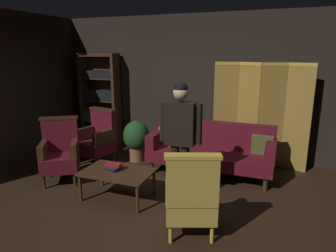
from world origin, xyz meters
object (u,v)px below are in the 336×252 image
object	(u,v)px
armchair_wing_left	(98,138)
book_red_leather	(113,165)
book_navy_cloth	(113,167)
folding_screen	(260,113)
standing_figure	(180,132)
velvet_couch	(211,148)
bookshelf	(101,99)
potted_plant	(136,138)
armchair_wing_right	(60,152)
book_black_cloth	(113,169)
armchair_gilt_accent	(191,196)
coffee_table	(117,174)

from	to	relation	value
armchair_wing_left	book_red_leather	bearing A→B (deg)	-47.58
book_red_leather	book_navy_cloth	bearing A→B (deg)	90.00
folding_screen	standing_figure	distance (m)	2.11
folding_screen	velvet_couch	xyz separation A→B (m)	(-0.72, -0.71, -0.53)
folding_screen	velvet_couch	distance (m)	1.14
bookshelf	velvet_couch	distance (m)	2.86
velvet_couch	potted_plant	distance (m)	1.49
folding_screen	armchair_wing_right	size ratio (longest dim) A/B	1.83
standing_figure	book_black_cloth	size ratio (longest dim) A/B	9.25
book_black_cloth	armchair_gilt_accent	bearing A→B (deg)	-20.68
bookshelf	armchair_wing_right	xyz separation A→B (m)	(0.47, -1.94, -0.57)
velvet_couch	book_navy_cloth	bearing A→B (deg)	-128.61
bookshelf	book_navy_cloth	xyz separation A→B (m)	(1.59, -2.13, -0.59)
velvet_couch	book_red_leather	distance (m)	1.78
velvet_couch	standing_figure	world-z (taller)	standing_figure
velvet_couch	standing_figure	bearing A→B (deg)	-97.36
armchair_wing_right	potted_plant	distance (m)	1.47
armchair_wing_right	potted_plant	size ratio (longest dim) A/B	1.30
velvet_couch	book_black_cloth	bearing A→B (deg)	-128.61
velvet_couch	armchair_gilt_accent	bearing A→B (deg)	-83.80
folding_screen	coffee_table	bearing A→B (deg)	-129.51
book_navy_cloth	armchair_wing_right	bearing A→B (deg)	170.03
coffee_table	armchair_wing_right	xyz separation A→B (m)	(-1.20, 0.22, 0.12)
coffee_table	book_red_leather	world-z (taller)	book_red_leather
armchair_gilt_accent	book_red_leather	size ratio (longest dim) A/B	4.62
standing_figure	book_black_cloth	xyz separation A→B (m)	(-0.95, -0.18, -0.59)
bookshelf	standing_figure	distance (m)	3.21
folding_screen	armchair_gilt_accent	bearing A→B (deg)	-101.20
armchair_wing_left	book_navy_cloth	xyz separation A→B (m)	(1.00, -1.10, -0.03)
bookshelf	standing_figure	bearing A→B (deg)	-37.50
standing_figure	potted_plant	xyz separation A→B (m)	(-1.33, 1.29, -0.57)
bookshelf	book_navy_cloth	distance (m)	2.73
armchair_gilt_accent	armchair_wing_right	distance (m)	2.53
coffee_table	armchair_wing_right	bearing A→B (deg)	169.50
book_red_leather	armchair_wing_right	bearing A→B (deg)	170.03
potted_plant	armchair_wing_right	bearing A→B (deg)	-120.26
book_navy_cloth	standing_figure	bearing A→B (deg)	10.75
armchair_wing_left	book_red_leather	xyz separation A→B (m)	(1.00, -1.10, 0.01)
armchair_wing_right	standing_figure	world-z (taller)	standing_figure
armchair_wing_right	book_black_cloth	world-z (taller)	armchair_wing_right
bookshelf	potted_plant	world-z (taller)	bookshelf
armchair_wing_left	armchair_wing_right	world-z (taller)	same
coffee_table	standing_figure	distance (m)	1.11
armchair_gilt_accent	book_red_leather	xyz separation A→B (m)	(-1.32, 0.50, 0.01)
folding_screen	book_navy_cloth	world-z (taller)	folding_screen
armchair_wing_right	book_red_leather	xyz separation A→B (m)	(1.12, -0.20, 0.01)
folding_screen	armchair_wing_left	world-z (taller)	folding_screen
bookshelf	armchair_gilt_accent	distance (m)	3.96
bookshelf	armchair_wing_right	bearing A→B (deg)	-76.31
bookshelf	book_navy_cloth	world-z (taller)	bookshelf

